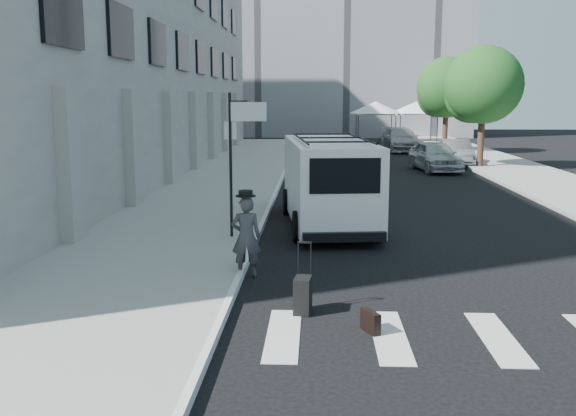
# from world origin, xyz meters

# --- Properties ---
(ground) EXTENTS (120.00, 120.00, 0.00)m
(ground) POSITION_xyz_m (0.00, 0.00, 0.00)
(ground) COLOR black
(ground) RESTS_ON ground
(sidewalk_left) EXTENTS (4.50, 48.00, 0.15)m
(sidewalk_left) POSITION_xyz_m (-4.25, 16.00, 0.07)
(sidewalk_left) COLOR gray
(sidewalk_left) RESTS_ON ground
(sidewalk_right) EXTENTS (4.00, 56.00, 0.15)m
(sidewalk_right) POSITION_xyz_m (9.00, 20.00, 0.07)
(sidewalk_right) COLOR gray
(sidewalk_right) RESTS_ON ground
(building_left) EXTENTS (10.00, 44.00, 12.00)m
(building_left) POSITION_xyz_m (-11.50, 18.00, 6.00)
(building_left) COLOR gray
(building_left) RESTS_ON ground
(sign_pole) EXTENTS (1.03, 0.07, 3.50)m
(sign_pole) POSITION_xyz_m (-2.36, 3.20, 2.65)
(sign_pole) COLOR black
(sign_pole) RESTS_ON sidewalk_left
(tree_near) EXTENTS (3.80, 3.83, 6.03)m
(tree_near) POSITION_xyz_m (7.50, 20.15, 3.97)
(tree_near) COLOR black
(tree_near) RESTS_ON ground
(tree_far) EXTENTS (3.80, 3.83, 6.03)m
(tree_far) POSITION_xyz_m (7.50, 29.15, 3.97)
(tree_far) COLOR black
(tree_far) RESTS_ON ground
(tent_left) EXTENTS (4.00, 4.00, 3.20)m
(tent_left) POSITION_xyz_m (4.00, 38.00, 2.71)
(tent_left) COLOR black
(tent_left) RESTS_ON ground
(tent_right) EXTENTS (4.00, 4.00, 3.20)m
(tent_right) POSITION_xyz_m (7.20, 38.50, 2.71)
(tent_right) COLOR black
(tent_right) RESTS_ON ground
(businessman) EXTENTS (0.64, 0.47, 1.63)m
(businessman) POSITION_xyz_m (-1.90, 0.14, 0.81)
(businessman) COLOR #3D3D40
(businessman) RESTS_ON ground
(briefcase) EXTENTS (0.29, 0.45, 0.34)m
(briefcase) POSITION_xyz_m (0.32, -2.84, 0.17)
(briefcase) COLOR black
(briefcase) RESTS_ON ground
(suitcase) EXTENTS (0.31, 0.45, 1.18)m
(suitcase) POSITION_xyz_m (-0.73, -2.00, 0.31)
(suitcase) COLOR black
(suitcase) RESTS_ON ground
(cargo_van) EXTENTS (2.76, 6.49, 2.37)m
(cargo_van) POSITION_xyz_m (-0.20, 5.46, 1.23)
(cargo_van) COLOR white
(cargo_van) RESTS_ON ground
(parked_car_a) EXTENTS (2.31, 4.51, 1.47)m
(parked_car_a) POSITION_xyz_m (5.20, 18.94, 0.73)
(parked_car_a) COLOR #B1B3B9
(parked_car_a) RESTS_ON ground
(parked_car_b) EXTENTS (1.65, 4.13, 1.34)m
(parked_car_b) POSITION_xyz_m (6.80, 21.85, 0.67)
(parked_car_b) COLOR #56595E
(parked_car_b) RESTS_ON ground
(parked_car_c) EXTENTS (2.58, 5.41, 1.52)m
(parked_car_c) POSITION_xyz_m (5.00, 30.29, 0.76)
(parked_car_c) COLOR #95969C
(parked_car_c) RESTS_ON ground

